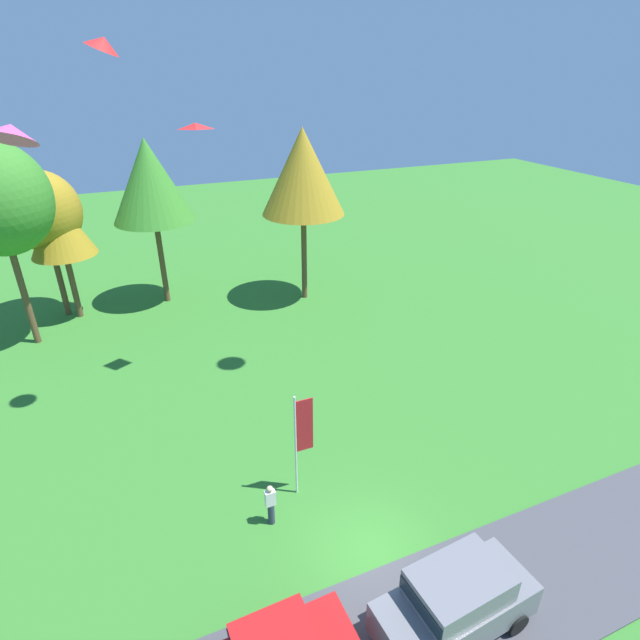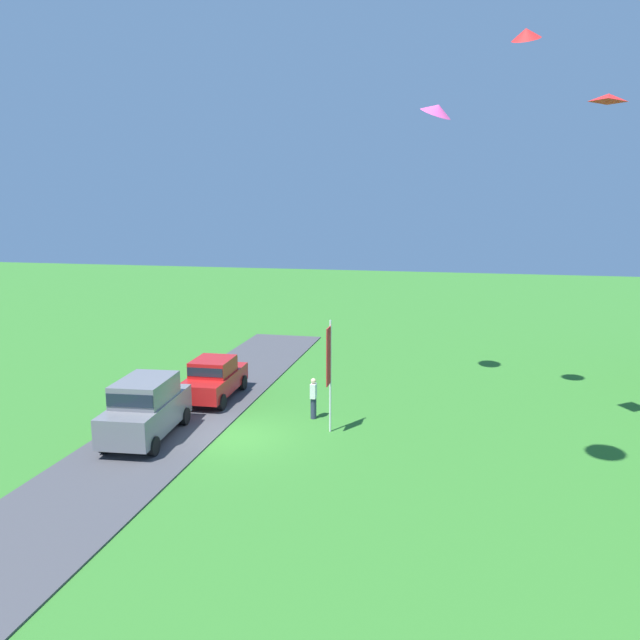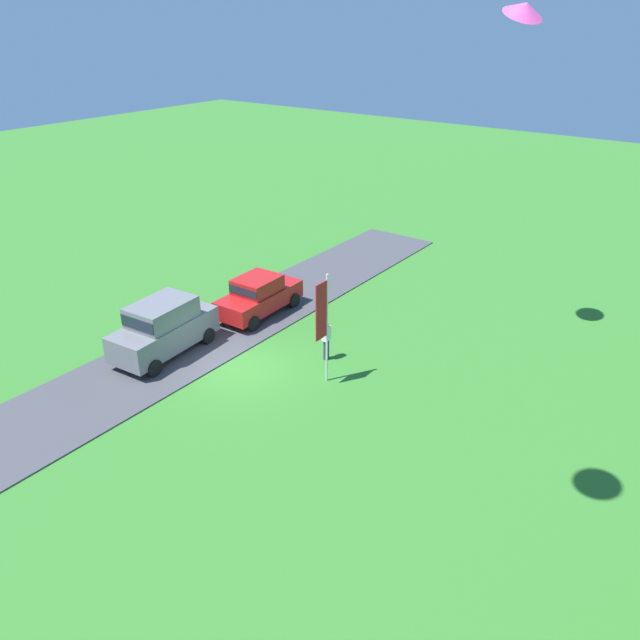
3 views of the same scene
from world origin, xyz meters
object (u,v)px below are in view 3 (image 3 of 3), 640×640
car_sedan_near_entrance (259,294)px  car_suv_far_end (163,326)px  person_watching_sky (326,340)px  flag_banner (323,317)px  kite_delta_over_trees (525,9)px

car_sedan_near_entrance → car_suv_far_end: (5.06, -0.64, 0.25)m
car_suv_far_end → person_watching_sky: (-3.57, 5.57, -0.42)m
car_suv_far_end → flag_banner: flag_banner is taller
car_suv_far_end → car_sedan_near_entrance: bearing=172.8°
car_sedan_near_entrance → flag_banner: (3.04, 5.90, 1.75)m
car_sedan_near_entrance → kite_delta_over_trees: 15.50m
flag_banner → kite_delta_over_trees: size_ratio=3.08×
car_sedan_near_entrance → kite_delta_over_trees: kite_delta_over_trees is taller
person_watching_sky → kite_delta_over_trees: 13.81m
car_sedan_near_entrance → kite_delta_over_trees: bearing=112.9°
kite_delta_over_trees → person_watching_sky: bearing=-38.9°
flag_banner → car_sedan_near_entrance: bearing=-117.3°
person_watching_sky → car_suv_far_end: bearing=-57.3°
car_sedan_near_entrance → flag_banner: 6.86m
car_sedan_near_entrance → car_suv_far_end: car_suv_far_end is taller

